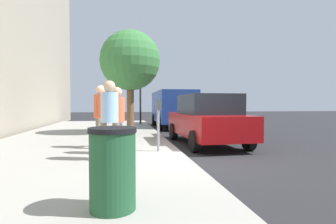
# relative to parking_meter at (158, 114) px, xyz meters

# --- Properties ---
(ground_plane) EXTENTS (80.00, 80.00, 0.00)m
(ground_plane) POSITION_rel_parking_meter_xyz_m (-0.50, -0.61, -1.17)
(ground_plane) COLOR #232326
(ground_plane) RESTS_ON ground
(sidewalk_slab) EXTENTS (28.00, 6.00, 0.15)m
(sidewalk_slab) POSITION_rel_parking_meter_xyz_m (-0.50, 2.39, -1.09)
(sidewalk_slab) COLOR gray
(sidewalk_slab) RESTS_ON ground_plane
(parking_meter) EXTENTS (0.36, 0.12, 1.41)m
(parking_meter) POSITION_rel_parking_meter_xyz_m (0.00, 0.00, 0.00)
(parking_meter) COLOR gray
(parking_meter) RESTS_ON sidewalk_slab
(pedestrian_at_meter) EXTENTS (0.51, 0.38, 1.73)m
(pedestrian_at_meter) POSITION_rel_parking_meter_xyz_m (-0.19, 1.10, -0.00)
(pedestrian_at_meter) COLOR #47474C
(pedestrian_at_meter) RESTS_ON sidewalk_slab
(pedestrian_bystander) EXTENTS (0.41, 0.45, 1.83)m
(pedestrian_bystander) POSITION_rel_parking_meter_xyz_m (-0.94, 1.25, 0.08)
(pedestrian_bystander) COLOR #726656
(pedestrian_bystander) RESTS_ON sidewalk_slab
(parking_officer) EXTENTS (0.53, 0.40, 1.84)m
(parking_officer) POSITION_rel_parking_meter_xyz_m (0.85, 1.60, 0.08)
(parking_officer) COLOR #726656
(parking_officer) RESTS_ON sidewalk_slab
(parked_sedan_near) EXTENTS (4.47, 2.11, 1.77)m
(parked_sedan_near) POSITION_rel_parking_meter_xyz_m (1.85, -1.96, -0.27)
(parked_sedan_near) COLOR maroon
(parked_sedan_near) RESTS_ON ground_plane
(parked_van_far) EXTENTS (5.21, 2.14, 2.18)m
(parked_van_far) POSITION_rel_parking_meter_xyz_m (8.71, -1.96, 0.09)
(parked_van_far) COLOR navy
(parked_van_far) RESTS_ON ground_plane
(street_tree) EXTENTS (2.66, 2.66, 4.55)m
(street_tree) POSITION_rel_parking_meter_xyz_m (4.82, 0.65, 2.17)
(street_tree) COLOR brown
(street_tree) RESTS_ON sidewalk_slab
(traffic_signal) EXTENTS (0.24, 0.44, 3.60)m
(traffic_signal) POSITION_rel_parking_meter_xyz_m (9.77, -0.19, 1.41)
(traffic_signal) COLOR black
(traffic_signal) RESTS_ON sidewalk_slab
(trash_bin) EXTENTS (0.59, 0.59, 1.01)m
(trash_bin) POSITION_rel_parking_meter_xyz_m (-3.96, 1.06, -0.51)
(trash_bin) COLOR #1E4C2D
(trash_bin) RESTS_ON sidewalk_slab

